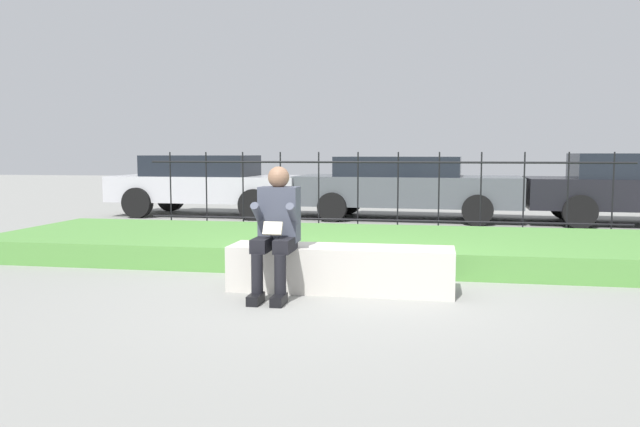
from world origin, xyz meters
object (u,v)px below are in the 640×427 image
at_px(stone_bench, 340,271).
at_px(car_parked_center, 405,186).
at_px(person_seated_reader, 277,226).
at_px(car_parked_left, 207,183).

xyz_separation_m(stone_bench, car_parked_center, (0.32, 7.07, 0.51)).
bearing_deg(person_seated_reader, car_parked_left, 115.24).
relative_size(car_parked_center, car_parked_left, 1.10).
bearing_deg(stone_bench, car_parked_left, 119.82).
height_order(stone_bench, car_parked_left, car_parked_left).
relative_size(stone_bench, person_seated_reader, 1.78).
xyz_separation_m(stone_bench, car_parked_left, (-4.07, 7.10, 0.52)).
height_order(stone_bench, person_seated_reader, person_seated_reader).
xyz_separation_m(person_seated_reader, car_parked_center, (0.90, 7.37, 0.02)).
xyz_separation_m(stone_bench, person_seated_reader, (-0.58, -0.30, 0.48)).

